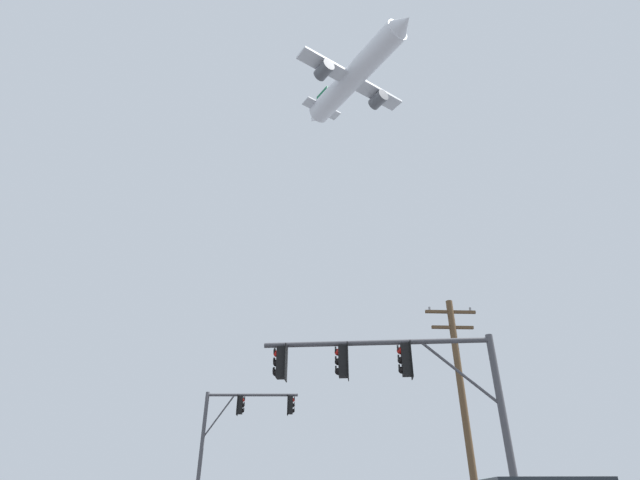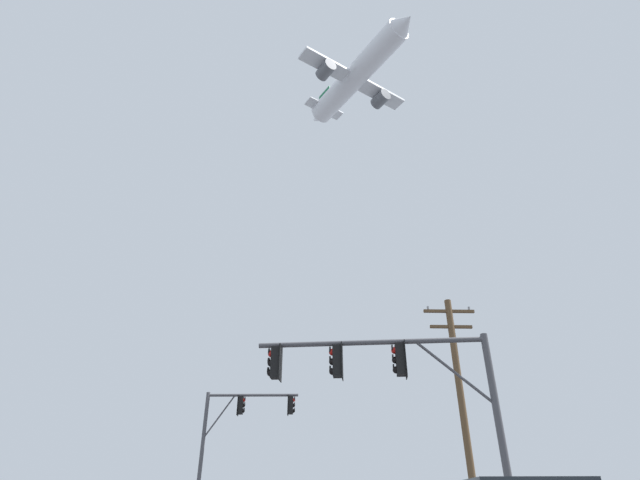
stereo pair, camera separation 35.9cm
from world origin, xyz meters
TOP-DOWN VIEW (x-y plane):
  - signal_pole_near at (3.05, 8.43)m, footprint 6.62×1.08m
  - signal_pole_far at (-3.02, 21.56)m, footprint 4.97×0.57m
  - utility_pole at (6.79, 14.29)m, footprint 2.20×0.28m
  - airplane at (6.60, 38.56)m, footprint 14.57×18.87m

SIDE VIEW (x-z plane):
  - signal_pole_near at x=3.05m, z-range 1.57..7.13m
  - utility_pole at x=6.79m, z-range 0.30..9.40m
  - signal_pole_far at x=-3.02m, z-range 1.59..8.16m
  - airplane at x=6.60m, z-range 47.35..52.99m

